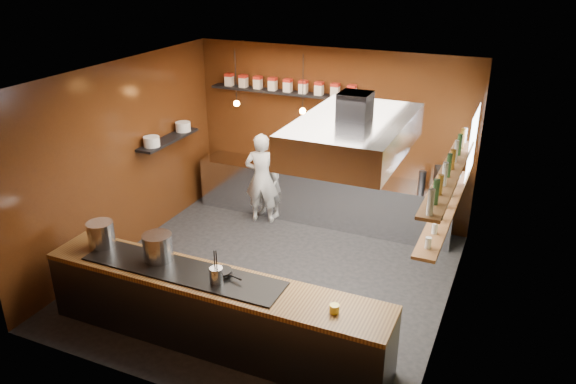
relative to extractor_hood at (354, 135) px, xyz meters
The scene contains 26 objects.
floor 2.85m from the extractor_hood, 162.90° to the left, with size 5.00×5.00×0.00m, color black.
back_wall 3.33m from the extractor_hood, 114.15° to the left, with size 5.00×5.00×0.00m, color #39180A.
left_wall 3.95m from the extractor_hood, behind, with size 5.00×5.00×0.00m, color #39180A.
right_wall 1.62m from the extractor_hood, 18.43° to the left, with size 5.00×5.00×0.00m, color #414125.
ceiling 1.45m from the extractor_hood, 162.90° to the left, with size 5.00×5.00×0.00m, color silver.
window_pane 2.47m from the extractor_hood, 61.29° to the left, with size 1.00×1.00×0.00m, color white.
prep_counter 3.54m from the extractor_hood, 116.83° to the left, with size 4.60×0.65×0.90m, color silver.
pass_counter 2.70m from the extractor_hood, 137.38° to the right, with size 4.40×0.72×0.94m.
tin_shelf 3.54m from the extractor_hood, 128.56° to the left, with size 2.60×0.26×0.04m, color black.
plate_shelf 4.02m from the extractor_hood, 158.96° to the left, with size 0.30×1.40×0.04m, color black.
bottle_shelf_upper 1.38m from the extractor_hood, 33.94° to the left, with size 0.26×2.80×0.04m, color brown.
bottle_shelf_lower 1.64m from the extractor_hood, 33.94° to the left, with size 0.26×2.80×0.04m, color brown.
extractor_hood is the anchor object (origin of this frame).
pendant_left 3.44m from the extractor_hood, 142.13° to the left, with size 0.10×0.10×0.95m.
pendant_right 2.60m from the extractor_hood, 125.54° to the left, with size 0.10×0.10×0.95m.
storage_tins 3.44m from the extractor_hood, 126.60° to the left, with size 2.43×0.13×0.22m.
plate_stacks 3.99m from the extractor_hood, 158.96° to the left, with size 0.26×1.16×0.16m.
bottles 1.33m from the extractor_hood, 33.94° to the left, with size 0.06×2.66×0.24m.
wine_glasses 1.59m from the extractor_hood, 33.94° to the left, with size 0.07×2.37×0.13m.
stockpot_large 3.48m from the extractor_hood, 159.68° to the right, with size 0.34×0.34×0.33m, color #BABDC1.
stockpot_small 2.75m from the extractor_hood, 152.19° to the right, with size 0.37×0.37×0.34m, color #B1B4B8.
utensil_crock 2.27m from the extractor_hood, 132.25° to the right, with size 0.15×0.15×0.20m, color #BBBDC2.
frying_pan 2.24m from the extractor_hood, 137.14° to the right, with size 0.43×0.27×0.07m.
butter_jar 2.00m from the extractor_hood, 78.33° to the right, with size 0.11×0.11×0.10m, color yellow.
espresso_machine 3.08m from the extractor_hood, 73.02° to the left, with size 0.38×0.36×0.38m, color black.
chef 3.54m from the extractor_hood, 136.93° to the left, with size 0.59×0.39×1.62m, color white.
Camera 1 is at (3.11, -6.41, 4.48)m, focal length 35.00 mm.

